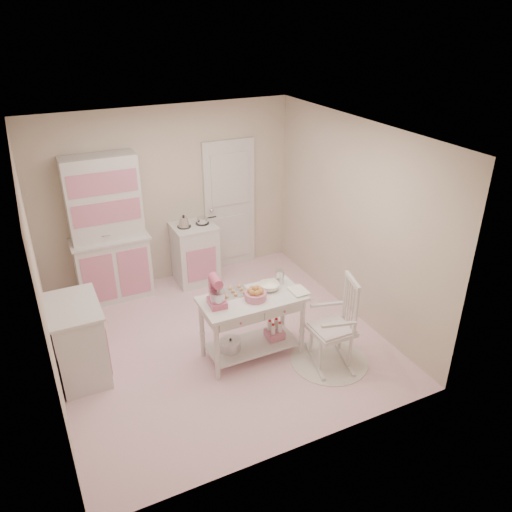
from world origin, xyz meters
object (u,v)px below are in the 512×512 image
at_px(stove, 195,253).
at_px(work_table, 252,327).
at_px(hutch, 108,230).
at_px(base_cabinet, 79,341).
at_px(bread_basket, 256,296).
at_px(stand_mixer, 217,292).
at_px(rocking_chair, 332,322).

distance_m(stove, work_table, 2.03).
xyz_separation_m(hutch, base_cabinet, (-0.69, -1.57, -0.58)).
xyz_separation_m(hutch, bread_basket, (1.21, -2.13, -0.19)).
distance_m(stand_mixer, bread_basket, 0.46).
distance_m(stove, bread_basket, 2.12).
bearing_deg(stand_mixer, rocking_chair, -19.70).
bearing_deg(bread_basket, work_table, 111.80).
bearing_deg(bread_basket, stove, 90.29).
height_order(hutch, work_table, hutch).
bearing_deg(work_table, rocking_chair, -33.72).
relative_size(stove, rocking_chair, 0.84).
height_order(stove, stand_mixer, stand_mixer).
relative_size(stand_mixer, bread_basket, 1.36).
height_order(base_cabinet, rocking_chair, rocking_chair).
bearing_deg(work_table, bread_basket, -68.20).
bearing_deg(stand_mixer, work_table, 1.73).
relative_size(base_cabinet, bread_basket, 3.68).
bearing_deg(stove, hutch, 177.61).
height_order(hutch, rocking_chair, hutch).
relative_size(rocking_chair, bread_basket, 4.40).
xyz_separation_m(work_table, stand_mixer, (-0.42, 0.02, 0.57)).
bearing_deg(rocking_chair, work_table, 161.13).
bearing_deg(rocking_chair, bread_basket, 163.12).
height_order(hutch, base_cabinet, hutch).
relative_size(base_cabinet, rocking_chair, 0.84).
distance_m(work_table, stand_mixer, 0.71).
height_order(base_cabinet, stand_mixer, stand_mixer).
height_order(work_table, bread_basket, bread_basket).
height_order(stove, work_table, stove).
bearing_deg(hutch, rocking_chair, -52.94).
distance_m(stove, stand_mixer, 2.12).
bearing_deg(hutch, work_table, -60.22).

